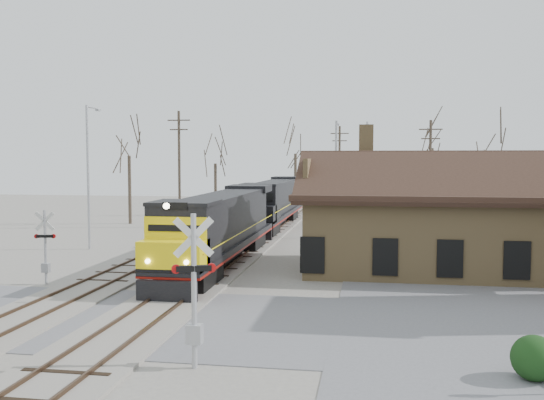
{
  "coord_description": "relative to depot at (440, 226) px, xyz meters",
  "views": [
    {
      "loc": [
        8.27,
        -21.23,
        6.04
      ],
      "look_at": [
        3.34,
        9.0,
        3.9
      ],
      "focal_mm": 40.0,
      "sensor_mm": 36.0,
      "label": 1
    }
  ],
  "objects": [
    {
      "name": "utility_pole_c",
      "position": [
        1.35,
        20.8,
        2.46
      ],
      "size": [
        2.0,
        0.24,
        9.29
      ],
      "color": "#382D23",
      "rests_on": "ground"
    },
    {
      "name": "road",
      "position": [
        -11.99,
        -12.0,
        -2.39
      ],
      "size": [
        60.0,
        9.0,
        0.03
      ],
      "primitive_type": "cube",
      "color": "slate",
      "rests_on": "ground"
    },
    {
      "name": "locomotive_trailing",
      "position": [
        -11.99,
        18.14,
        -0.23
      ],
      "size": [
        2.79,
        18.7,
        3.93
      ],
      "color": "black",
      "rests_on": "ground"
    },
    {
      "name": "ground",
      "position": [
        -11.99,
        -12.0,
        -2.41
      ],
      "size": [
        140.0,
        140.0,
        0.0
      ],
      "primitive_type": "plane",
      "color": "gray",
      "rests_on": "ground"
    },
    {
      "name": "tree_e",
      "position": [
        6.88,
        23.73,
        4.92
      ],
      "size": [
        4.2,
        4.2,
        10.29
      ],
      "color": "#382D23",
      "rests_on": "ground"
    },
    {
      "name": "tree_a",
      "position": [
        -25.48,
        19.23,
        4.83
      ],
      "size": [
        4.15,
        4.15,
        10.17
      ],
      "color": "#382D23",
      "rests_on": "ground"
    },
    {
      "name": "streetlight_b",
      "position": [
        -6.28,
        12.39,
        2.52
      ],
      "size": [
        0.25,
        2.04,
        8.79
      ],
      "color": "#A5A8AD",
      "rests_on": "ground"
    },
    {
      "name": "hedge_a",
      "position": [
        0.71,
        -16.26,
        -1.78
      ],
      "size": [
        1.25,
        1.25,
        1.25
      ],
      "primitive_type": "sphere",
      "color": "black",
      "rests_on": "ground"
    },
    {
      "name": "streetlight_a",
      "position": [
        -22.05,
        4.19,
        2.87
      ],
      "size": [
        0.25,
        2.04,
        9.47
      ],
      "color": "#A5A8AD",
      "rests_on": "ground"
    },
    {
      "name": "streetlight_c",
      "position": [
        -4.07,
        22.2,
        2.78
      ],
      "size": [
        0.25,
        2.04,
        9.29
      ],
      "color": "#A5A8AD",
      "rests_on": "ground"
    },
    {
      "name": "crossbuck_near",
      "position": [
        -8.65,
        -16.8,
        -0.34
      ],
      "size": [
        1.22,
        0.52,
        4.46
      ],
      "rotation": [
        0.0,
        0.0,
        0.35
      ],
      "color": "#A5A8AD",
      "rests_on": "ground"
    },
    {
      "name": "utility_pole_a",
      "position": [
        -20.1,
        17.26,
        2.85
      ],
      "size": [
        2.0,
        0.24,
        10.07
      ],
      "color": "#382D23",
      "rests_on": "ground"
    },
    {
      "name": "track_siding",
      "position": [
        -16.49,
        3.0,
        -2.34
      ],
      "size": [
        3.4,
        90.0,
        0.24
      ],
      "color": "gray",
      "rests_on": "ground"
    },
    {
      "name": "locomotive_lead",
      "position": [
        -11.99,
        -0.84,
        -0.23
      ],
      "size": [
        2.79,
        18.7,
        4.15
      ],
      "color": "black",
      "rests_on": "ground"
    },
    {
      "name": "tree_c",
      "position": [
        -11.91,
        33.0,
        5.15
      ],
      "size": [
        4.34,
        4.34,
        10.62
      ],
      "color": "#382D23",
      "rests_on": "ground"
    },
    {
      "name": "tree_d",
      "position": [
        2.53,
        31.3,
        5.78
      ],
      "size": [
        4.69,
        4.69,
        11.5
      ],
      "color": "#382D23",
      "rests_on": "ground"
    },
    {
      "name": "track_main",
      "position": [
        -11.99,
        3.0,
        -2.34
      ],
      "size": [
        3.4,
        90.0,
        0.24
      ],
      "color": "gray",
      "rests_on": "ground"
    },
    {
      "name": "utility_pole_b",
      "position": [
        -7.12,
        33.64,
        2.56
      ],
      "size": [
        2.0,
        0.24,
        9.5
      ],
      "color": "#382D23",
      "rests_on": "ground"
    },
    {
      "name": "crossbuck_far",
      "position": [
        -18.97,
        -6.8,
        -0.7
      ],
      "size": [
        1.01,
        0.3,
        3.57
      ],
      "rotation": [
        0.0,
        0.0,
        3.33
      ],
      "color": "#A5A8AD",
      "rests_on": "ground"
    },
    {
      "name": "tree_b",
      "position": [
        -19.88,
        28.74,
        3.91
      ],
      "size": [
        3.63,
        3.63,
        8.89
      ],
      "color": "#382D23",
      "rests_on": "ground"
    },
    {
      "name": "depot",
      "position": [
        0.0,
        0.0,
        0.0
      ],
      "size": [
        15.2,
        9.31,
        7.9
      ],
      "color": "#9F8152",
      "rests_on": "ground"
    }
  ]
}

